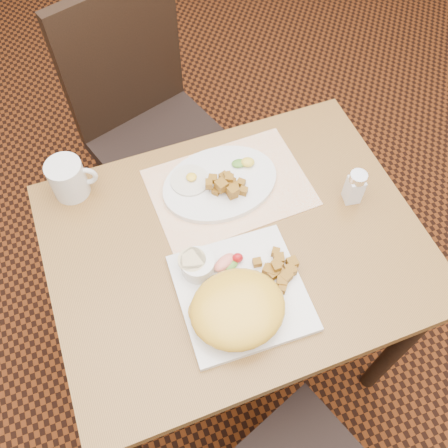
% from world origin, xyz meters
% --- Properties ---
extents(ground, '(8.00, 8.00, 0.00)m').
position_xyz_m(ground, '(0.00, 0.00, 0.00)').
color(ground, black).
rests_on(ground, ground).
extents(table, '(0.90, 0.70, 0.75)m').
position_xyz_m(table, '(0.00, 0.00, 0.64)').
color(table, brown).
rests_on(table, ground).
extents(chair_far, '(0.53, 0.54, 0.97)m').
position_xyz_m(chair_far, '(-0.05, 0.67, 0.54)').
color(chair_far, black).
rests_on(chair_far, ground).
extents(placemat, '(0.41, 0.29, 0.00)m').
position_xyz_m(placemat, '(0.04, 0.16, 0.75)').
color(placemat, white).
rests_on(placemat, table).
extents(plate_square, '(0.29, 0.29, 0.02)m').
position_xyz_m(plate_square, '(-0.04, -0.13, 0.76)').
color(plate_square, silver).
rests_on(plate_square, table).
extents(plate_oval, '(0.32, 0.25, 0.02)m').
position_xyz_m(plate_oval, '(0.02, 0.17, 0.76)').
color(plate_oval, silver).
rests_on(plate_oval, placemat).
extents(hollandaise_mound, '(0.21, 0.19, 0.08)m').
position_xyz_m(hollandaise_mound, '(-0.07, -0.18, 0.80)').
color(hollandaise_mound, yellow).
rests_on(hollandaise_mound, plate_square).
extents(ramekin, '(0.08, 0.08, 0.04)m').
position_xyz_m(ramekin, '(-0.11, -0.04, 0.79)').
color(ramekin, silver).
rests_on(ramekin, plate_square).
extents(garnish_sq, '(0.08, 0.06, 0.03)m').
position_xyz_m(garnish_sq, '(-0.04, -0.06, 0.78)').
color(garnish_sq, '#387223').
rests_on(garnish_sq, plate_square).
extents(fried_egg, '(0.10, 0.10, 0.02)m').
position_xyz_m(fried_egg, '(-0.05, 0.20, 0.77)').
color(fried_egg, white).
rests_on(fried_egg, plate_oval).
extents(garnish_ov, '(0.07, 0.04, 0.02)m').
position_xyz_m(garnish_ov, '(0.10, 0.20, 0.78)').
color(garnish_ov, '#387223').
rests_on(garnish_ov, plate_oval).
extents(salt_shaker, '(0.05, 0.05, 0.10)m').
position_xyz_m(salt_shaker, '(0.32, 0.02, 0.80)').
color(salt_shaker, white).
rests_on(salt_shaker, table).
extents(coffee_mug, '(0.12, 0.09, 0.10)m').
position_xyz_m(coffee_mug, '(-0.34, 0.29, 0.80)').
color(coffee_mug, silver).
rests_on(coffee_mug, table).
extents(home_fries_sq, '(0.12, 0.12, 0.04)m').
position_xyz_m(home_fries_sq, '(0.05, -0.12, 0.78)').
color(home_fries_sq, '#9B6819').
rests_on(home_fries_sq, plate_square).
extents(home_fries_ov, '(0.11, 0.09, 0.04)m').
position_xyz_m(home_fries_ov, '(0.03, 0.15, 0.78)').
color(home_fries_ov, '#9B6819').
rests_on(home_fries_ov, plate_oval).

